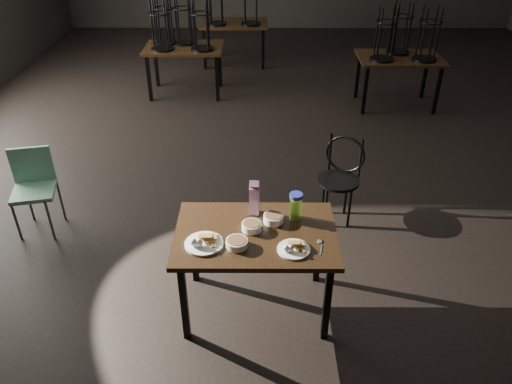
{
  "coord_description": "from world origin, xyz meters",
  "views": [
    {
      "loc": [
        -0.72,
        -5.72,
        2.98
      ],
      "look_at": [
        -0.74,
        -2.38,
        0.85
      ],
      "focal_mm": 35.0,
      "sensor_mm": 36.0,
      "label": 1
    }
  ],
  "objects_px": {
    "main_table": "(256,241)",
    "juice_carton": "(254,198)",
    "bentwood_chair": "(341,173)",
    "water_bottle": "(296,206)",
    "school_chair": "(34,183)"
  },
  "relations": [
    {
      "from": "bentwood_chair",
      "to": "school_chair",
      "type": "relative_size",
      "value": 1.05
    },
    {
      "from": "juice_carton",
      "to": "bentwood_chair",
      "type": "distance_m",
      "value": 1.37
    },
    {
      "from": "water_bottle",
      "to": "bentwood_chair",
      "type": "xyz_separation_m",
      "value": [
        0.53,
        1.1,
        -0.35
      ]
    },
    {
      "from": "main_table",
      "to": "juice_carton",
      "type": "bearing_deg",
      "value": 92.54
    },
    {
      "from": "main_table",
      "to": "school_chair",
      "type": "relative_size",
      "value": 1.46
    },
    {
      "from": "bentwood_chair",
      "to": "school_chair",
      "type": "distance_m",
      "value": 2.96
    },
    {
      "from": "water_bottle",
      "to": "juice_carton",
      "type": "bearing_deg",
      "value": 167.05
    },
    {
      "from": "bentwood_chair",
      "to": "school_chair",
      "type": "xyz_separation_m",
      "value": [
        -2.95,
        -0.18,
        -0.02
      ]
    },
    {
      "from": "bentwood_chair",
      "to": "school_chair",
      "type": "height_order",
      "value": "bentwood_chair"
    },
    {
      "from": "main_table",
      "to": "juice_carton",
      "type": "relative_size",
      "value": 4.09
    },
    {
      "from": "juice_carton",
      "to": "school_chair",
      "type": "xyz_separation_m",
      "value": [
        -2.11,
        0.85,
        -0.39
      ]
    },
    {
      "from": "juice_carton",
      "to": "water_bottle",
      "type": "xyz_separation_m",
      "value": [
        0.31,
        -0.07,
        -0.02
      ]
    },
    {
      "from": "main_table",
      "to": "water_bottle",
      "type": "xyz_separation_m",
      "value": [
        0.3,
        0.18,
        0.19
      ]
    },
    {
      "from": "juice_carton",
      "to": "school_chair",
      "type": "distance_m",
      "value": 2.31
    },
    {
      "from": "main_table",
      "to": "bentwood_chair",
      "type": "relative_size",
      "value": 1.38
    }
  ]
}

